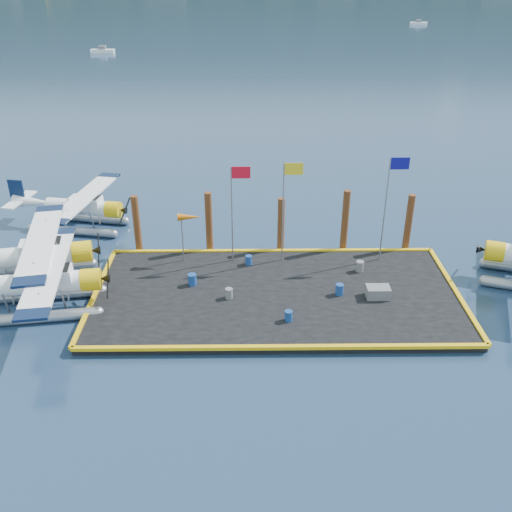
{
  "coord_description": "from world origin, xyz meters",
  "views": [
    {
      "loc": [
        -1.44,
        -26.97,
        16.99
      ],
      "look_at": [
        -1.1,
        2.0,
        1.63
      ],
      "focal_mm": 40.0,
      "sensor_mm": 36.0,
      "label": 1
    }
  ],
  "objects_px": {
    "seaplane_a": "(44,286)",
    "piling_1": "(209,224)",
    "flagpole_yellow": "(287,198)",
    "windsock": "(189,218)",
    "seaplane_b": "(36,259)",
    "piling_2": "(281,227)",
    "piling_4": "(408,225)",
    "drum_4": "(360,266)",
    "drum_5": "(249,260)",
    "crate": "(378,292)",
    "piling_0": "(137,226)",
    "seaplane_c": "(82,209)",
    "flagpole_red": "(235,200)",
    "drum_0": "(192,280)",
    "drum_3": "(229,293)",
    "drum_1": "(289,316)",
    "flagpole_blue": "(390,194)",
    "piling_3": "(345,223)",
    "drum_2": "(339,289)"
  },
  "relations": [
    {
      "from": "piling_4",
      "to": "drum_0",
      "type": "bearing_deg",
      "value": -161.13
    },
    {
      "from": "drum_0",
      "to": "flagpole_yellow",
      "type": "xyz_separation_m",
      "value": [
        5.43,
        2.92,
        3.77
      ]
    },
    {
      "from": "flagpole_yellow",
      "to": "piling_4",
      "type": "height_order",
      "value": "flagpole_yellow"
    },
    {
      "from": "drum_0",
      "to": "drum_4",
      "type": "distance_m",
      "value": 9.87
    },
    {
      "from": "drum_3",
      "to": "drum_4",
      "type": "bearing_deg",
      "value": 20.85
    },
    {
      "from": "drum_0",
      "to": "drum_3",
      "type": "xyz_separation_m",
      "value": [
        2.12,
        -1.43,
        -0.05
      ]
    },
    {
      "from": "drum_3",
      "to": "piling_1",
      "type": "relative_size",
      "value": 0.14
    },
    {
      "from": "seaplane_a",
      "to": "drum_2",
      "type": "xyz_separation_m",
      "value": [
        15.82,
        0.77,
        -0.8
      ]
    },
    {
      "from": "drum_4",
      "to": "flagpole_red",
      "type": "distance_m",
      "value": 8.32
    },
    {
      "from": "crate",
      "to": "piling_0",
      "type": "height_order",
      "value": "piling_0"
    },
    {
      "from": "drum_2",
      "to": "piling_2",
      "type": "bearing_deg",
      "value": 117.7
    },
    {
      "from": "seaplane_b",
      "to": "piling_4",
      "type": "relative_size",
      "value": 2.58
    },
    {
      "from": "flagpole_yellow",
      "to": "piling_4",
      "type": "xyz_separation_m",
      "value": [
        7.8,
        1.6,
        -2.51
      ]
    },
    {
      "from": "flagpole_blue",
      "to": "piling_3",
      "type": "height_order",
      "value": "flagpole_blue"
    },
    {
      "from": "seaplane_b",
      "to": "piling_2",
      "type": "relative_size",
      "value": 2.72
    },
    {
      "from": "flagpole_red",
      "to": "drum_0",
      "type": "bearing_deg",
      "value": -129.79
    },
    {
      "from": "seaplane_a",
      "to": "drum_1",
      "type": "bearing_deg",
      "value": 74.43
    },
    {
      "from": "flagpole_yellow",
      "to": "windsock",
      "type": "relative_size",
      "value": 1.99
    },
    {
      "from": "drum_3",
      "to": "drum_2",
      "type": "bearing_deg",
      "value": 2.89
    },
    {
      "from": "drum_4",
      "to": "drum_5",
      "type": "distance_m",
      "value": 6.63
    },
    {
      "from": "flagpole_yellow",
      "to": "flagpole_red",
      "type": "bearing_deg",
      "value": 180.0
    },
    {
      "from": "piling_0",
      "to": "piling_4",
      "type": "bearing_deg",
      "value": 0.0
    },
    {
      "from": "flagpole_red",
      "to": "piling_4",
      "type": "relative_size",
      "value": 1.5
    },
    {
      "from": "seaplane_a",
      "to": "piling_1",
      "type": "height_order",
      "value": "piling_1"
    },
    {
      "from": "drum_3",
      "to": "drum_4",
      "type": "height_order",
      "value": "drum_4"
    },
    {
      "from": "flagpole_red",
      "to": "piling_3",
      "type": "xyz_separation_m",
      "value": [
        6.79,
        1.6,
        -2.25
      ]
    },
    {
      "from": "drum_1",
      "to": "flagpole_yellow",
      "type": "distance_m",
      "value": 7.59
    },
    {
      "from": "flagpole_blue",
      "to": "piling_1",
      "type": "bearing_deg",
      "value": 171.49
    },
    {
      "from": "seaplane_a",
      "to": "flagpole_red",
      "type": "height_order",
      "value": "flagpole_red"
    },
    {
      "from": "seaplane_a",
      "to": "crate",
      "type": "relative_size",
      "value": 7.74
    },
    {
      "from": "drum_0",
      "to": "drum_4",
      "type": "relative_size",
      "value": 1.05
    },
    {
      "from": "seaplane_a",
      "to": "drum_5",
      "type": "bearing_deg",
      "value": 103.78
    },
    {
      "from": "seaplane_a",
      "to": "piling_0",
      "type": "distance_m",
      "value": 7.5
    },
    {
      "from": "flagpole_red",
      "to": "drum_4",
      "type": "bearing_deg",
      "value": -11.13
    },
    {
      "from": "crate",
      "to": "piling_2",
      "type": "bearing_deg",
      "value": 130.15
    },
    {
      "from": "crate",
      "to": "piling_1",
      "type": "relative_size",
      "value": 0.3
    },
    {
      "from": "flagpole_yellow",
      "to": "crate",
      "type": "bearing_deg",
      "value": -42.09
    },
    {
      "from": "drum_4",
      "to": "piling_4",
      "type": "height_order",
      "value": "piling_4"
    },
    {
      "from": "seaplane_b",
      "to": "piling_1",
      "type": "height_order",
      "value": "piling_1"
    },
    {
      "from": "seaplane_c",
      "to": "piling_2",
      "type": "distance_m",
      "value": 14.12
    },
    {
      "from": "drum_5",
      "to": "drum_0",
      "type": "bearing_deg",
      "value": -143.06
    },
    {
      "from": "seaplane_b",
      "to": "drum_1",
      "type": "distance_m",
      "value": 14.97
    },
    {
      "from": "windsock",
      "to": "piling_1",
      "type": "relative_size",
      "value": 0.74
    },
    {
      "from": "drum_0",
      "to": "piling_4",
      "type": "height_order",
      "value": "piling_4"
    },
    {
      "from": "seaplane_c",
      "to": "piling_3",
      "type": "bearing_deg",
      "value": 87.67
    },
    {
      "from": "seaplane_a",
      "to": "drum_3",
      "type": "xyz_separation_m",
      "value": [
        9.75,
        0.46,
        -0.82
      ]
    },
    {
      "from": "flagpole_yellow",
      "to": "windsock",
      "type": "bearing_deg",
      "value": 180.0
    },
    {
      "from": "seaplane_a",
      "to": "piling_3",
      "type": "height_order",
      "value": "piling_3"
    },
    {
      "from": "windsock",
      "to": "piling_3",
      "type": "distance_m",
      "value": 9.72
    },
    {
      "from": "seaplane_a",
      "to": "piling_2",
      "type": "height_order",
      "value": "piling_2"
    }
  ]
}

